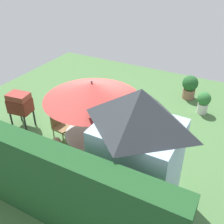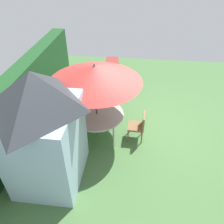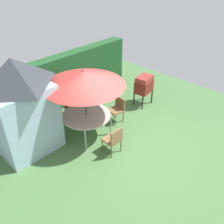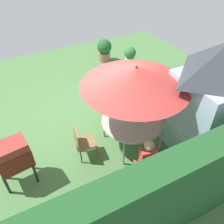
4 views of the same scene
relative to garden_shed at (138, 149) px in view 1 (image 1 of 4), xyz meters
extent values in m
plane|color=#47703D|center=(2.07, -2.17, -1.48)|extent=(11.00, 11.00, 0.00)
cube|color=#1E4C23|center=(2.07, 1.33, -0.49)|extent=(7.05, 0.51, 1.99)
cube|color=#9EBCD1|center=(0.00, 0.00, -0.44)|extent=(1.70, 1.47, 2.09)
pyramid|color=#33383D|center=(0.00, 0.00, 1.01)|extent=(1.80, 1.56, 0.81)
cube|color=gray|center=(0.01, 0.73, -0.67)|extent=(0.71, 0.04, 1.63)
cylinder|color=#B2ADA3|center=(1.64, -0.87, -0.72)|extent=(1.57, 1.57, 0.04)
cylinder|color=gray|center=(1.10, -1.42, -1.11)|extent=(0.05, 0.05, 0.75)
cylinder|color=gray|center=(2.19, -1.42, -1.11)|extent=(0.05, 0.05, 0.75)
cylinder|color=gray|center=(1.10, -0.32, -1.11)|extent=(0.05, 0.05, 0.75)
cylinder|color=gray|center=(2.19, -0.32, -1.11)|extent=(0.05, 0.05, 0.75)
cylinder|color=#4C4C51|center=(1.64, -0.87, -0.34)|extent=(0.04, 0.04, 2.29)
cone|color=#B73833|center=(1.64, -0.87, 0.58)|extent=(2.48, 2.48, 0.44)
sphere|color=#4C4C51|center=(1.64, -0.87, 0.83)|extent=(0.06, 0.06, 0.06)
cube|color=maroon|center=(4.51, -1.00, -0.71)|extent=(0.76, 0.59, 0.45)
cube|color=maroon|center=(4.51, -1.00, -0.38)|extent=(0.72, 0.56, 0.20)
cylinder|color=#262628|center=(4.20, -1.21, -1.21)|extent=(0.06, 0.06, 0.55)
cylinder|color=#262628|center=(4.82, -1.21, -1.21)|extent=(0.06, 0.06, 0.55)
cylinder|color=#262628|center=(4.20, -0.79, -1.21)|extent=(0.06, 0.06, 0.55)
cylinder|color=#262628|center=(4.82, -0.79, -1.21)|extent=(0.06, 0.06, 0.55)
cube|color=olive|center=(1.96, 0.29, -1.03)|extent=(0.57, 0.57, 0.06)
cube|color=olive|center=(2.02, 0.49, -0.81)|extent=(0.46, 0.17, 0.45)
cylinder|color=brown|center=(2.21, 0.43, -1.26)|extent=(0.04, 0.04, 0.45)
cylinder|color=brown|center=(1.82, 0.53, -1.26)|extent=(0.04, 0.04, 0.45)
cylinder|color=brown|center=(2.10, 0.04, -1.26)|extent=(0.04, 0.04, 0.45)
cylinder|color=brown|center=(1.72, 0.15, -1.26)|extent=(0.04, 0.04, 0.45)
cube|color=olive|center=(0.54, -0.41, -1.03)|extent=(0.60, 0.60, 0.06)
cube|color=olive|center=(0.34, -0.33, -0.81)|extent=(0.22, 0.44, 0.45)
cylinder|color=brown|center=(0.43, -0.15, -1.26)|extent=(0.04, 0.04, 0.45)
cylinder|color=brown|center=(0.27, -0.52, -1.26)|extent=(0.04, 0.04, 0.45)
cylinder|color=brown|center=(0.80, -0.30, -1.26)|extent=(0.04, 0.04, 0.45)
cylinder|color=brown|center=(0.64, -0.67, -1.26)|extent=(0.04, 0.04, 0.45)
cube|color=olive|center=(1.59, -2.02, -1.03)|extent=(0.48, 0.48, 0.06)
cube|color=olive|center=(1.58, -2.23, -0.81)|extent=(0.46, 0.07, 0.45)
cylinder|color=brown|center=(1.39, -2.21, -1.26)|extent=(0.04, 0.04, 0.45)
cylinder|color=brown|center=(1.78, -2.23, -1.26)|extent=(0.04, 0.04, 0.45)
cylinder|color=brown|center=(1.40, -1.81, -1.26)|extent=(0.04, 0.04, 0.45)
cylinder|color=brown|center=(1.80, -1.83, -1.26)|extent=(0.04, 0.04, 0.45)
cube|color=olive|center=(2.87, -1.02, -1.03)|extent=(0.51, 0.51, 0.06)
cube|color=olive|center=(3.08, -1.04, -0.81)|extent=(0.11, 0.46, 0.45)
cylinder|color=brown|center=(3.04, -1.24, -1.26)|extent=(0.04, 0.04, 0.45)
cylinder|color=brown|center=(3.09, -0.84, -1.26)|extent=(0.04, 0.04, 0.45)
cylinder|color=brown|center=(2.65, -1.19, -1.26)|extent=(0.04, 0.04, 0.45)
cylinder|color=brown|center=(2.70, -0.79, -1.26)|extent=(0.04, 0.04, 0.45)
cylinder|color=#936651|center=(0.16, -5.53, -1.29)|extent=(0.47, 0.47, 0.38)
sphere|color=#235628|center=(0.16, -5.53, -0.84)|extent=(0.60, 0.60, 0.60)
cylinder|color=silver|center=(-0.56, -4.65, -1.30)|extent=(0.36, 0.36, 0.38)
sphere|color=#2D6B33|center=(-0.56, -4.65, -0.91)|extent=(0.47, 0.47, 0.47)
cube|color=#CC3D33|center=(1.96, 0.29, -0.73)|extent=(0.39, 0.32, 0.55)
sphere|color=tan|center=(1.96, 0.29, -0.33)|extent=(0.22, 0.22, 0.22)
cylinder|color=#383347|center=(1.96, 0.29, -1.24)|extent=(0.10, 0.10, 0.48)
cube|color=#3866B2|center=(0.54, -0.41, -0.73)|extent=(0.35, 0.41, 0.55)
sphere|color=tan|center=(0.54, -0.41, -0.33)|extent=(0.22, 0.22, 0.22)
cylinder|color=#383347|center=(0.54, -0.41, -1.24)|extent=(0.10, 0.10, 0.48)
camera|label=1|loc=(-1.57, 4.05, 3.61)|focal=42.54mm
camera|label=2|loc=(-3.42, -1.88, 3.20)|focal=35.70mm
camera|label=3|loc=(-2.51, -5.88, 3.59)|focal=39.02mm
camera|label=4|loc=(4.14, 2.82, 3.21)|focal=37.53mm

